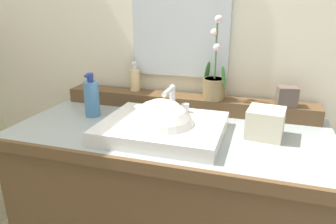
# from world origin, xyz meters

# --- Properties ---
(wall_back) EXTENTS (3.18, 0.20, 2.62)m
(wall_back) POSITION_xyz_m (0.00, 0.42, 1.31)
(wall_back) COLOR beige
(wall_back) RESTS_ON ground
(vanity_cabinet) EXTENTS (1.25, 0.63, 0.88)m
(vanity_cabinet) POSITION_xyz_m (0.00, -0.00, 0.44)
(vanity_cabinet) COLOR brown
(vanity_cabinet) RESTS_ON ground
(back_ledge) EXTENTS (1.18, 0.11, 0.07)m
(back_ledge) POSITION_xyz_m (0.00, 0.24, 0.91)
(back_ledge) COLOR brown
(back_ledge) RESTS_ON vanity_cabinet
(sink_basin) EXTENTS (0.46, 0.38, 0.28)m
(sink_basin) POSITION_xyz_m (-0.01, -0.09, 0.89)
(sink_basin) COLOR white
(sink_basin) RESTS_ON vanity_cabinet
(soap_bar) EXTENTS (0.07, 0.04, 0.02)m
(soap_bar) POSITION_xyz_m (-0.13, 0.03, 0.94)
(soap_bar) COLOR silver
(soap_bar) RESTS_ON sink_basin
(potted_plant) EXTENTS (0.12, 0.11, 0.37)m
(potted_plant) POSITION_xyz_m (0.13, 0.23, 1.02)
(potted_plant) COLOR brown
(potted_plant) RESTS_ON back_ledge
(soap_dispenser) EXTENTS (0.05, 0.05, 0.14)m
(soap_dispenser) POSITION_xyz_m (-0.26, 0.26, 1.00)
(soap_dispenser) COLOR #E2C489
(soap_dispenser) RESTS_ON back_ledge
(trinket_box) EXTENTS (0.09, 0.08, 0.08)m
(trinket_box) POSITION_xyz_m (0.44, 0.22, 0.98)
(trinket_box) COLOR brown
(trinket_box) RESTS_ON back_ledge
(lotion_bottle) EXTENTS (0.07, 0.07, 0.19)m
(lotion_bottle) POSITION_xyz_m (-0.37, 0.03, 0.96)
(lotion_bottle) COLOR teal
(lotion_bottle) RESTS_ON vanity_cabinet
(tissue_box) EXTENTS (0.14, 0.14, 0.11)m
(tissue_box) POSITION_xyz_m (0.36, 0.02, 0.93)
(tissue_box) COLOR beige
(tissue_box) RESTS_ON vanity_cabinet
(mirror) EXTENTS (0.46, 0.02, 0.55)m
(mirror) POSITION_xyz_m (-0.05, 0.31, 1.30)
(mirror) COLOR silver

